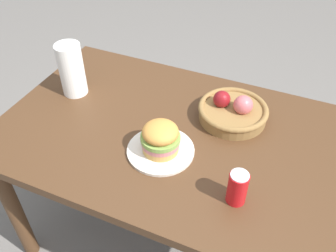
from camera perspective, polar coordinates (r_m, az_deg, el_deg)
name	(u,v)px	position (r m, az deg, el deg)	size (l,w,h in m)	color
ground_plane	(170,234)	(2.06, 0.31, -16.43)	(8.00, 8.00, 0.00)	slate
dining_table	(171,149)	(1.55, 0.39, -3.62)	(1.40, 0.90, 0.75)	#4C301C
plate	(161,150)	(1.40, -1.14, -3.80)	(0.26, 0.26, 0.01)	silver
sandwich	(160,138)	(1.35, -1.18, -1.82)	(0.15, 0.15, 0.12)	tan
soda_can	(237,188)	(1.22, 10.75, -9.40)	(0.07, 0.07, 0.13)	red
fruit_basket	(233,111)	(1.54, 10.06, 2.35)	(0.29, 0.29, 0.12)	olive
paper_towel_roll	(72,70)	(1.68, -14.75, 8.47)	(0.11, 0.11, 0.24)	white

